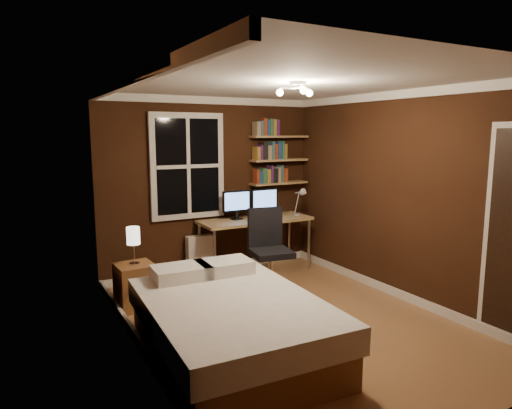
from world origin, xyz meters
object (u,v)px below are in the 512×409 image
bedside_lamp (134,246)px  monitor_left (237,205)px  office_chair (269,260)px  bed (231,325)px  desk_lamp (300,201)px  radiator (200,255)px  desk (255,223)px  monitor_right (264,203)px  nightstand (135,286)px

bedside_lamp → monitor_left: (1.64, 0.65, 0.26)m
office_chair → bed: bearing=-122.4°
desk_lamp → radiator: bearing=167.0°
bed → desk_lamp: bearing=46.4°
bed → monitor_left: (1.17, 2.24, 0.70)m
monitor_left → office_chair: size_ratio=0.40×
desk → bed: bearing=-123.6°
monitor_right → bedside_lamp: bearing=-162.8°
bed → office_chair: office_chair is taller
desk → desk_lamp: (0.69, -0.12, 0.28)m
nightstand → bedside_lamp: bedside_lamp is taller
monitor_left → radiator: bearing=165.0°
monitor_left → office_chair: 1.12m
desk → monitor_right: 0.34m
nightstand → radiator: size_ratio=0.90×
bedside_lamp → office_chair: office_chair is taller
desk → monitor_right: bearing=22.5°
monitor_left → desk_lamp: 0.97m
bed → monitor_left: 2.63m
office_chair → desk_lamp: bearing=47.5°
bed → desk: bearing=59.0°
desk → desk_lamp: 0.76m
bedside_lamp → monitor_right: bearing=17.2°
desk → monitor_left: size_ratio=3.82×
bed → bedside_lamp: size_ratio=4.74×
monitor_right → bed: bearing=-126.0°
monitor_left → monitor_right: bearing=0.0°
radiator → monitor_right: 1.21m
desk → monitor_right: monitor_right is taller
monitor_left → nightstand: bearing=-158.4°
bedside_lamp → desk_lamp: 2.64m
radiator → monitor_left: bearing=-15.0°
nightstand → office_chair: (1.62, -0.31, 0.16)m
nightstand → monitor_right: (2.09, 0.65, 0.73)m
bedside_lamp → desk: bedside_lamp is taller
radiator → desk: 0.92m
bed → desk_lamp: 3.03m
monitor_right → office_chair: monitor_right is taller
radiator → office_chair: (0.50, -1.10, 0.13)m
desk → office_chair: size_ratio=1.54×
radiator → bedside_lamp: bearing=-144.9°
bed → radiator: (0.66, 2.38, -0.00)m
radiator → monitor_right: (0.98, -0.14, 0.70)m
desk → monitor_right: (0.20, 0.08, 0.27)m
bed → office_chair: bearing=50.6°
monitor_left → desk_lamp: size_ratio=0.98×
bed → radiator: bearing=77.2°
desk → office_chair: 0.97m
bed → monitor_left: size_ratio=4.79×
radiator → desk_lamp: 1.67m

